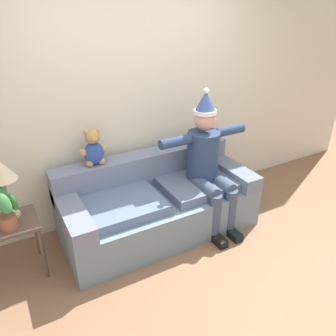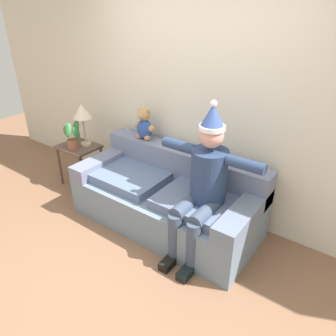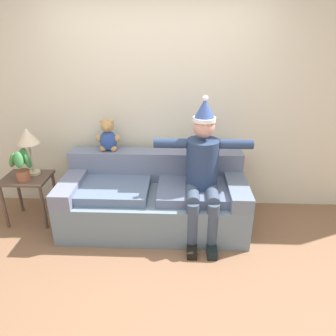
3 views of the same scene
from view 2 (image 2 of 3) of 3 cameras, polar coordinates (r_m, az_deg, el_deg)
name	(u,v)px [view 2 (image 2 of 3)]	position (r m, az deg, el deg)	size (l,w,h in m)	color
ground_plane	(103,275)	(3.12, -11.66, -18.35)	(10.00, 10.00, 0.00)	#865E44
back_wall	(197,94)	(3.49, 5.33, 13.16)	(7.00, 0.10, 2.70)	beige
couch	(168,197)	(3.49, -0.06, -5.33)	(2.03, 0.91, 0.78)	slate
person_seated	(203,183)	(2.90, 6.41, -2.65)	(1.02, 0.77, 1.51)	navy
teddy_bear	(144,125)	(3.71, -4.29, 7.72)	(0.29, 0.17, 0.38)	#2B4898
side_table	(79,153)	(4.33, -15.71, 2.67)	(0.51, 0.41, 0.56)	brown
table_lamp	(82,113)	(4.15, -15.24, 9.53)	(0.24, 0.24, 0.55)	#BFBA92
potted_plant	(72,135)	(4.17, -16.90, 5.71)	(0.26, 0.25, 0.36)	#94553C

